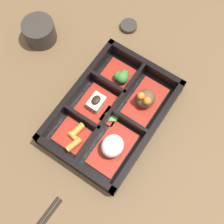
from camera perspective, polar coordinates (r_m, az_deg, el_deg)
The scene contains 11 objects.
ground_plane at distance 0.77m, azimuth 0.00°, elevation -0.66°, with size 3.00×3.00×0.00m, color brown.
bento_base at distance 0.77m, azimuth 0.00°, elevation -0.54°, with size 0.32×0.22×0.01m.
bento_rim at distance 0.75m, azimuth -0.09°, elevation 0.01°, with size 0.32×0.22×0.05m.
bowl_stew at distance 0.76m, azimuth 6.09°, elevation 2.28°, with size 0.12×0.07×0.05m.
bowl_rice at distance 0.72m, azimuth 0.10°, elevation -6.36°, with size 0.12×0.07×0.05m.
bowl_greens at distance 0.79m, azimuth 1.59°, elevation 6.59°, with size 0.07×0.08×0.04m.
bowl_tofu at distance 0.76m, azimuth -2.86°, elevation 1.65°, with size 0.09×0.08×0.03m.
bowl_carrots at distance 0.74m, azimuth -6.99°, elevation -4.49°, with size 0.07×0.08×0.02m.
bowl_pickles at distance 0.76m, azimuth -0.14°, elevation -0.90°, with size 0.04×0.04×0.01m.
tea_cup at distance 0.87m, azimuth -13.14°, elevation 14.20°, with size 0.08×0.08×0.06m.
sauce_dish at distance 0.89m, azimuth 3.07°, elevation 15.44°, with size 0.05×0.05×0.01m.
Camera 1 is at (0.22, 0.15, 0.72)m, focal length 50.00 mm.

